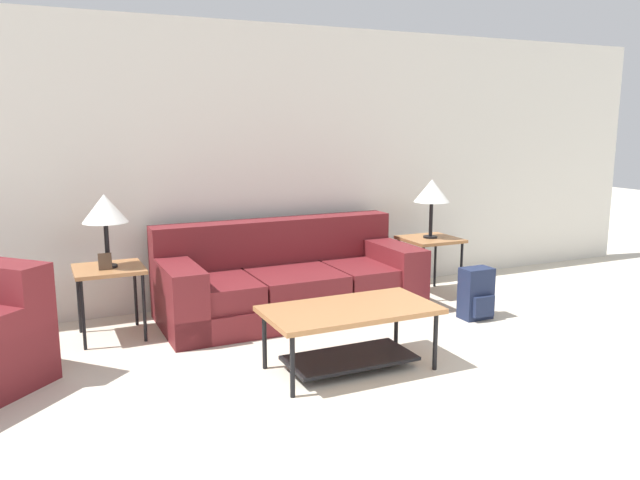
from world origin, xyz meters
The scene contains 9 objects.
wall_back centered at (0.00, 4.29, 1.30)m, with size 9.15×0.06×2.60m.
couch centered at (-0.09, 3.68, 0.29)m, with size 2.29×1.00×0.82m.
coffee_table centered at (-0.19, 2.30, 0.33)m, with size 1.19×0.63×0.45m.
side_table_left centered at (-1.61, 3.70, 0.52)m, with size 0.53×0.52×0.57m.
side_table_right centered at (1.43, 3.70, 0.52)m, with size 0.53×0.52×0.57m.
table_lamp_left centered at (-1.61, 3.70, 1.03)m, with size 0.35×0.35×0.58m.
table_lamp_right centered at (1.43, 3.70, 1.03)m, with size 0.35×0.35×0.58m.
backpack centered at (1.35, 2.86, 0.22)m, with size 0.27×0.25×0.45m.
picture_frame centered at (-1.64, 3.62, 0.64)m, with size 0.10×0.04×0.13m.
Camera 1 is at (-2.10, -1.35, 1.70)m, focal length 35.00 mm.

